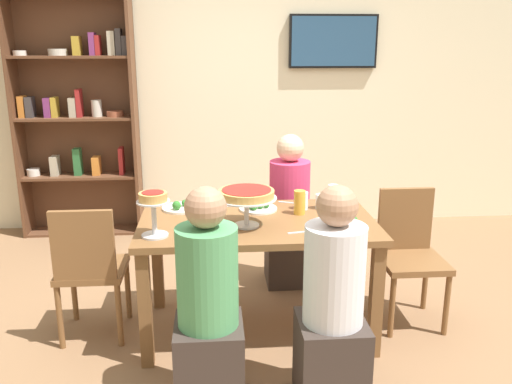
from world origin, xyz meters
TOP-DOWN VIEW (x-y plane):
  - ground_plane at (0.00, 0.00)m, footprint 12.00×12.00m
  - rear_partition at (0.00, 2.20)m, footprint 8.00×0.12m
  - dining_table at (0.00, 0.00)m, footprint 1.44×0.84m
  - bookshelf at (-1.51, 2.02)m, footprint 1.10×0.30m
  - television at (0.90, 2.11)m, footprint 0.84×0.05m
  - diner_near_left at (-0.30, -0.72)m, footprint 0.34×0.34m
  - diner_near_right at (0.31, -0.75)m, footprint 0.34×0.34m
  - diner_far_right at (0.30, 0.70)m, footprint 0.34×0.34m
  - chair_head_east at (1.00, 0.07)m, footprint 0.40×0.40m
  - chair_head_west at (-1.02, -0.03)m, footprint 0.40×0.40m
  - deep_dish_pizza_stand at (-0.07, -0.11)m, footprint 0.35×0.35m
  - personal_pizza_stand at (-0.60, -0.24)m, footprint 0.19×0.19m
  - salad_plate_near_diner at (0.02, 0.20)m, footprint 0.25×0.25m
  - salad_plate_far_diner at (0.51, -0.16)m, footprint 0.23×0.23m
  - salad_plate_spare at (-0.48, 0.26)m, footprint 0.25×0.25m
  - beer_glass_amber_tall at (0.28, 0.10)m, footprint 0.07×0.07m
  - water_glass_clear_near at (0.31, 0.20)m, footprint 0.07×0.07m
  - water_glass_clear_far at (0.44, 0.20)m, footprint 0.08×0.08m
  - water_glass_clear_spare at (0.55, 0.35)m, footprint 0.07×0.07m
  - cutlery_fork_near at (0.24, -0.24)m, footprint 0.18×0.05m
  - cutlery_knife_near at (-0.23, 0.30)m, footprint 0.18×0.05m
  - cutlery_fork_far at (-0.34, -0.30)m, footprint 0.18×0.03m
  - cutlery_spare_fork at (0.26, 0.34)m, footprint 0.17×0.08m

SIDE VIEW (x-z plane):
  - ground_plane at x=0.00m, z-range 0.00..0.00m
  - chair_head_east at x=1.00m, z-range 0.05..0.92m
  - chair_head_west at x=-1.02m, z-range 0.05..0.92m
  - diner_near_left at x=-0.30m, z-range -0.08..1.07m
  - diner_near_right at x=0.31m, z-range -0.08..1.07m
  - diner_far_right at x=0.30m, z-range -0.08..1.07m
  - dining_table at x=0.00m, z-range 0.27..1.01m
  - cutlery_fork_near at x=0.24m, z-range 0.74..0.74m
  - cutlery_knife_near at x=-0.23m, z-range 0.74..0.74m
  - cutlery_fork_far at x=-0.34m, z-range 0.74..0.74m
  - cutlery_spare_fork at x=0.26m, z-range 0.74..0.74m
  - salad_plate_spare at x=-0.48m, z-range 0.72..0.79m
  - salad_plate_near_diner at x=0.02m, z-range 0.72..0.79m
  - salad_plate_far_diner at x=0.51m, z-range 0.72..0.80m
  - water_glass_clear_far at x=0.44m, z-range 0.74..0.84m
  - water_glass_clear_near at x=0.31m, z-range 0.74..0.85m
  - water_glass_clear_spare at x=0.55m, z-range 0.74..0.86m
  - beer_glass_amber_tall at x=0.28m, z-range 0.74..0.89m
  - personal_pizza_stand at x=-0.60m, z-range 0.80..1.05m
  - deep_dish_pizza_stand at x=-0.07m, z-range 0.81..1.04m
  - bookshelf at x=-1.51m, z-range 0.03..2.24m
  - rear_partition at x=0.00m, z-range 0.00..2.80m
  - television at x=0.90m, z-range 1.55..2.04m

